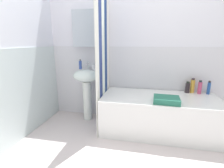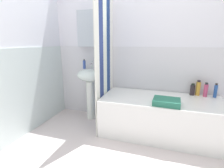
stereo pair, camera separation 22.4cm
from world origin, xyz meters
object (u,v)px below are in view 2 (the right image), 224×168
at_px(sink, 90,83).
at_px(shampoo_bottle, 198,88).
at_px(lotion_bottle, 206,90).
at_px(body_wash_bottle, 192,90).
at_px(bathtub, 160,116).
at_px(soap_dispenser, 84,64).
at_px(towel_folded, 167,102).
at_px(toothbrush_cup, 97,66).
at_px(conditioner_bottle, 216,91).

xyz_separation_m(sink, shampoo_bottle, (1.63, 0.13, 0.01)).
xyz_separation_m(lotion_bottle, body_wash_bottle, (-0.16, 0.02, -0.01)).
height_order(sink, lotion_bottle, sink).
bearing_deg(shampoo_bottle, sink, -175.45).
xyz_separation_m(sink, bathtub, (1.14, -0.18, -0.36)).
xyz_separation_m(soap_dispenser, towel_folded, (1.31, -0.42, -0.35)).
bearing_deg(lotion_bottle, soap_dispenser, -177.95).
height_order(bathtub, shampoo_bottle, shampoo_bottle).
bearing_deg(shampoo_bottle, soap_dispenser, -176.62).
distance_m(soap_dispenser, toothbrush_cup, 0.22).
distance_m(lotion_bottle, body_wash_bottle, 0.17).
relative_size(soap_dispenser, bathtub, 0.10).
xyz_separation_m(sink, toothbrush_cup, (0.11, 0.06, 0.27)).
bearing_deg(bathtub, toothbrush_cup, 167.32).
distance_m(toothbrush_cup, shampoo_bottle, 1.54).
xyz_separation_m(body_wash_bottle, towel_folded, (-0.35, -0.50, -0.04)).
height_order(sink, bathtub, sink).
bearing_deg(bathtub, conditioner_bottle, 21.05).
xyz_separation_m(conditioner_bottle, towel_folded, (-0.64, -0.48, -0.06)).
bearing_deg(towel_folded, conditioner_bottle, 37.28).
bearing_deg(body_wash_bottle, shampoo_bottle, 12.08).
height_order(soap_dispenser, shampoo_bottle, soap_dispenser).
height_order(toothbrush_cup, towel_folded, toothbrush_cup).
bearing_deg(shampoo_bottle, toothbrush_cup, -177.26).
xyz_separation_m(toothbrush_cup, bathtub, (1.03, -0.23, -0.62)).
bearing_deg(bathtub, soap_dispenser, 170.79).
distance_m(lotion_bottle, shampoo_bottle, 0.10).
xyz_separation_m(sink, body_wash_bottle, (1.55, 0.11, -0.01)).
height_order(soap_dispenser, bathtub, soap_dispenser).
bearing_deg(sink, bathtub, -8.74).
bearing_deg(toothbrush_cup, body_wash_bottle, 2.26).
height_order(conditioner_bottle, body_wash_bottle, conditioner_bottle).
xyz_separation_m(toothbrush_cup, body_wash_bottle, (1.45, 0.06, -0.28)).
bearing_deg(body_wash_bottle, lotion_bottle, -7.43).
relative_size(toothbrush_cup, shampoo_bottle, 0.37).
bearing_deg(shampoo_bottle, body_wash_bottle, -167.92).
distance_m(bathtub, towel_folded, 0.37).
relative_size(sink, toothbrush_cup, 10.47).
distance_m(sink, bathtub, 1.21).
relative_size(sink, lotion_bottle, 4.22).
height_order(conditioner_bottle, towel_folded, conditioner_bottle).
xyz_separation_m(toothbrush_cup, conditioner_bottle, (1.73, 0.04, -0.27)).
relative_size(lotion_bottle, body_wash_bottle, 1.18).
height_order(lotion_bottle, shampoo_bottle, shampoo_bottle).
bearing_deg(conditioner_bottle, soap_dispenser, -178.01).
bearing_deg(towel_folded, body_wash_bottle, 55.18).
xyz_separation_m(shampoo_bottle, towel_folded, (-0.42, -0.52, -0.07)).
relative_size(sink, body_wash_bottle, 4.96).
distance_m(lotion_bottle, towel_folded, 0.71).
xyz_separation_m(conditioner_bottle, lotion_bottle, (-0.12, -0.00, 0.00)).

